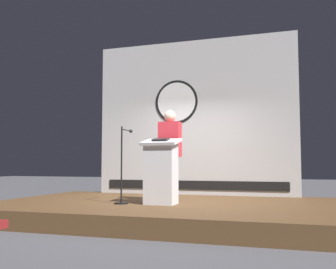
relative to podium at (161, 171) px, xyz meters
name	(u,v)px	position (x,y,z in m)	size (l,w,h in m)	color
ground_plane	(169,219)	(0.03, 0.38, -0.87)	(40.00, 40.00, 0.00)	#4C4C51
stage_platform	(169,211)	(0.03, 0.38, -0.72)	(6.40, 4.00, 0.30)	brown
banner_display	(193,117)	(0.02, 2.22, 1.21)	(4.65, 0.12, 3.57)	silver
podium	(161,171)	(0.00, 0.00, 0.00)	(0.64, 0.50, 1.16)	silver
speaker_person	(170,155)	(0.01, 0.48, 0.30)	(0.40, 0.26, 1.70)	black
microphone_stand	(123,176)	(-0.69, -0.09, -0.09)	(0.24, 0.56, 1.37)	black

